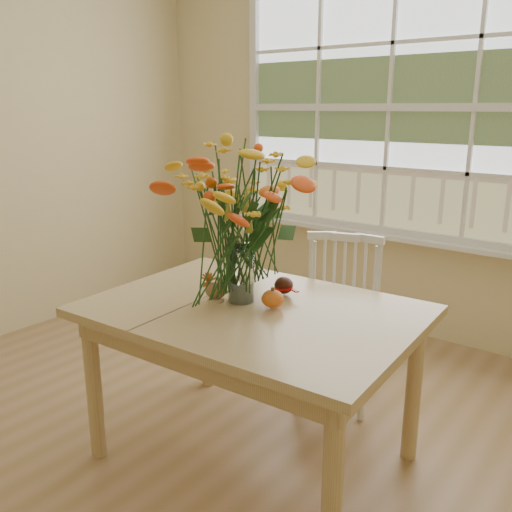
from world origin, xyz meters
The scene contains 9 objects.
floor centered at (0.00, 0.00, -0.01)m, with size 4.00×4.50×0.01m, color #A17C4E.
wall_back centered at (0.00, 2.25, 1.35)m, with size 4.00×0.02×2.70m, color beige.
window centered at (0.00, 2.21, 1.53)m, with size 2.42×0.12×1.74m.
dining_table centered at (0.24, 0.44, 0.64)m, with size 1.42×1.05×0.73m.
windsor_chair centered at (0.26, 1.18, 0.50)m, with size 0.51×0.50×0.88m.
flower_vase centered at (0.16, 0.47, 1.12)m, with size 0.54×0.54×0.65m.
pumpkin centered at (0.32, 0.48, 0.77)m, with size 0.10×0.10×0.07m, color #DA5519.
turkey_figurine centered at (0.07, 0.40, 0.78)m, with size 0.11×0.10×0.12m.
dark_gourd centered at (0.25, 0.65, 0.77)m, with size 0.12×0.09×0.08m.
Camera 1 is at (1.58, -1.26, 1.55)m, focal length 38.00 mm.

